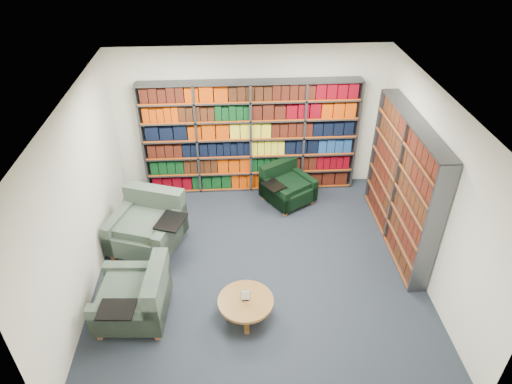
{
  "coord_description": "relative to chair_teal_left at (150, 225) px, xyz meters",
  "views": [
    {
      "loc": [
        -0.36,
        -5.33,
        5.08
      ],
      "look_at": [
        0.0,
        0.6,
        1.05
      ],
      "focal_mm": 32.0,
      "sensor_mm": 36.0,
      "label": 1
    }
  ],
  "objects": [
    {
      "name": "chair_green_right",
      "position": [
        2.4,
        1.16,
        -0.08
      ],
      "size": [
        1.1,
        1.1,
        0.73
      ],
      "color": "black",
      "rests_on": "ground"
    },
    {
      "name": "coffee_table",
      "position": [
        1.53,
        -1.72,
        -0.09
      ],
      "size": [
        0.77,
        0.77,
        0.54
      ],
      "color": "brown",
      "rests_on": "ground"
    },
    {
      "name": "bookshelf_right",
      "position": [
        4.11,
        -0.11,
        0.72
      ],
      "size": [
        0.28,
        2.5,
        2.2
      ],
      "color": "#47494F",
      "rests_on": "ground"
    },
    {
      "name": "room_shell",
      "position": [
        1.76,
        -0.71,
        1.02
      ],
      "size": [
        5.02,
        5.02,
        2.82
      ],
      "color": "black",
      "rests_on": "ground"
    },
    {
      "name": "chair_teal_left",
      "position": [
        0.0,
        0.0,
        0.0
      ],
      "size": [
        1.36,
        1.3,
        0.94
      ],
      "color": "#0B333D",
      "rests_on": "ground"
    },
    {
      "name": "bookshelf_back",
      "position": [
        1.76,
        1.63,
        0.72
      ],
      "size": [
        4.0,
        0.28,
        2.2
      ],
      "color": "#47494F",
      "rests_on": "ground"
    },
    {
      "name": "chair_teal_front",
      "position": [
        0.06,
        -1.58,
        -0.03
      ],
      "size": [
        1.0,
        1.14,
        0.86
      ],
      "color": "#0B333D",
      "rests_on": "ground"
    }
  ]
}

